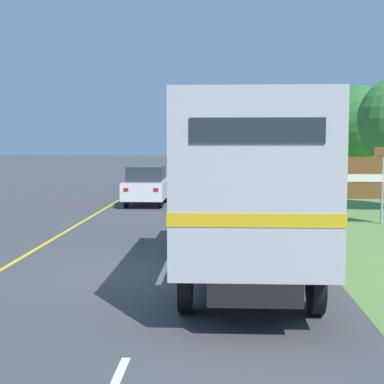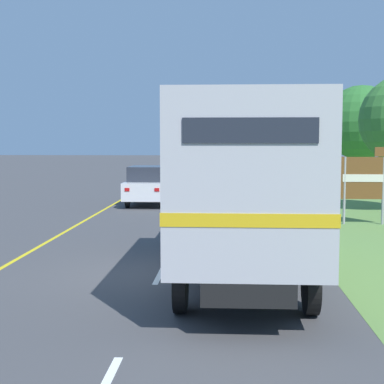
{
  "view_description": "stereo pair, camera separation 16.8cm",
  "coord_description": "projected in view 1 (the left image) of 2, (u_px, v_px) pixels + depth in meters",
  "views": [
    {
      "loc": [
        1.27,
        -12.58,
        2.92
      ],
      "look_at": [
        0.3,
        6.85,
        1.2
      ],
      "focal_mm": 55.0,
      "sensor_mm": 36.0,
      "label": 1
    },
    {
      "loc": [
        1.43,
        -12.57,
        2.92
      ],
      "look_at": [
        0.3,
        6.85,
        1.2
      ],
      "focal_mm": 55.0,
      "sensor_mm": 36.0,
      "label": 2
    }
  ],
  "objects": [
    {
      "name": "highway_sign",
      "position": [
        364.0,
        179.0,
        20.36
      ],
      "size": [
        1.89,
        0.09,
        2.68
      ],
      "color": "#9E9EA3",
      "rests_on": "ground"
    },
    {
      "name": "lead_car_black_ahead",
      "position": [
        229.0,
        168.0,
        41.64
      ],
      "size": [
        1.8,
        4.09,
        1.85
      ],
      "color": "black",
      "rests_on": "ground"
    },
    {
      "name": "centre_dash_far",
      "position": [
        198.0,
        192.0,
        32.88
      ],
      "size": [
        0.12,
        2.6,
        0.01
      ],
      "primitive_type": "cube",
      "color": "white",
      "rests_on": "ground"
    },
    {
      "name": "ground_plane",
      "position": [
        163.0,
        274.0,
        12.84
      ],
      "size": [
        200.0,
        200.0,
        0.0
      ],
      "primitive_type": "plane",
      "color": "#444447"
    },
    {
      "name": "roadside_tree_mid",
      "position": [
        358.0,
        123.0,
        33.59
      ],
      "size": [
        4.24,
        4.24,
        6.04
      ],
      "color": "brown",
      "rests_on": "ground"
    },
    {
      "name": "centre_dash_farthest",
      "position": [
        202.0,
        184.0,
        39.44
      ],
      "size": [
        0.12,
        2.6,
        0.01
      ],
      "primitive_type": "cube",
      "color": "white",
      "rests_on": "ground"
    },
    {
      "name": "centre_dash_mid_b",
      "position": [
        193.0,
        205.0,
        26.31
      ],
      "size": [
        0.12,
        2.6,
        0.01
      ],
      "primitive_type": "cube",
      "color": "white",
      "rests_on": "ground"
    },
    {
      "name": "edge_line_yellow",
      "position": [
        124.0,
        197.0,
        29.95
      ],
      "size": [
        0.12,
        69.19,
        0.01
      ],
      "primitive_type": "cube",
      "color": "yellow",
      "rests_on": "ground"
    },
    {
      "name": "lead_car_white",
      "position": [
        147.0,
        185.0,
        26.45
      ],
      "size": [
        1.8,
        3.87,
        1.76
      ],
      "color": "black",
      "rests_on": "ground"
    },
    {
      "name": "lead_car_silver_ahead",
      "position": [
        190.0,
        161.0,
        54.18
      ],
      "size": [
        1.8,
        4.52,
        1.95
      ],
      "color": "black",
      "rests_on": "ground"
    },
    {
      "name": "centre_dash_near",
      "position": [
        164.0,
        271.0,
        13.18
      ],
      "size": [
        0.12,
        2.6,
        0.01
      ],
      "primitive_type": "cube",
      "color": "white",
      "rests_on": "ground"
    },
    {
      "name": "centre_dash_mid_a",
      "position": [
        183.0,
        227.0,
        19.75
      ],
      "size": [
        0.12,
        2.6,
        0.01
      ],
      "primitive_type": "cube",
      "color": "white",
      "rests_on": "ground"
    },
    {
      "name": "horse_trailer_truck",
      "position": [
        245.0,
        182.0,
        12.26
      ],
      "size": [
        2.57,
        8.56,
        3.7
      ],
      "color": "black",
      "rests_on": "ground"
    }
  ]
}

